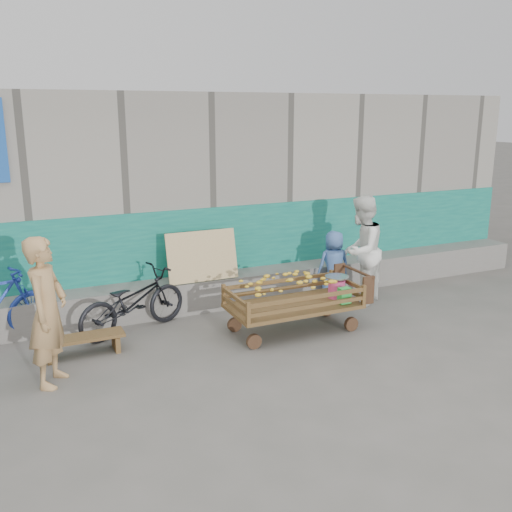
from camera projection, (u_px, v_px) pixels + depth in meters
name	position (u px, v px, depth m)	size (l,w,h in m)	color
ground	(247.00, 380.00, 5.99)	(80.00, 80.00, 0.00)	#5A5953
building_wall	(146.00, 193.00, 9.19)	(12.00, 3.50, 3.00)	gray
banana_cart	(291.00, 293.00, 7.18)	(1.80, 0.82, 0.77)	brown
bench	(83.00, 341.00, 6.56)	(0.94, 0.28, 0.24)	brown
vendor_man	(48.00, 312.00, 5.74)	(0.57, 0.37, 1.56)	tan
woman	(361.00, 251.00, 8.19)	(0.77, 0.60, 1.59)	white
child	(334.00, 265.00, 8.48)	(0.51, 0.33, 1.04)	#4970B5
bicycle_dark	(133.00, 302.00, 7.21)	(0.54, 1.54, 0.81)	black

